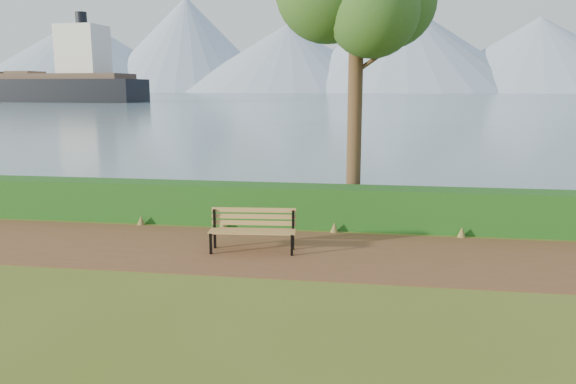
# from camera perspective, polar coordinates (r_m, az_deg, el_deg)

# --- Properties ---
(ground) EXTENTS (140.00, 140.00, 0.00)m
(ground) POSITION_cam_1_polar(r_m,az_deg,el_deg) (11.57, -4.00, -6.36)
(ground) COLOR #515C1A
(ground) RESTS_ON ground
(path) EXTENTS (40.00, 3.40, 0.01)m
(path) POSITION_cam_1_polar(r_m,az_deg,el_deg) (11.85, -3.68, -5.92)
(path) COLOR brown
(path) RESTS_ON ground
(hedge) EXTENTS (32.00, 0.85, 1.00)m
(hedge) POSITION_cam_1_polar(r_m,az_deg,el_deg) (13.91, -1.67, -1.31)
(hedge) COLOR #154212
(hedge) RESTS_ON ground
(water) EXTENTS (700.00, 510.00, 0.00)m
(water) POSITION_cam_1_polar(r_m,az_deg,el_deg) (270.82, 8.40, 9.77)
(water) COLOR slate
(water) RESTS_ON ground
(mountains) EXTENTS (585.00, 190.00, 70.00)m
(mountains) POSITION_cam_1_polar(r_m,az_deg,el_deg) (417.71, 7.41, 13.84)
(mountains) COLOR #8496B0
(mountains) RESTS_ON ground
(bench) EXTENTS (1.82, 0.68, 0.89)m
(bench) POSITION_cam_1_polar(r_m,az_deg,el_deg) (11.69, -3.59, -3.57)
(bench) COLOR black
(bench) RESTS_ON ground
(cargo_ship) EXTENTS (72.96, 15.48, 21.99)m
(cargo_ship) POSITION_cam_1_polar(r_m,az_deg,el_deg) (150.20, -26.64, 9.45)
(cargo_ship) COLOR black
(cargo_ship) RESTS_ON ground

